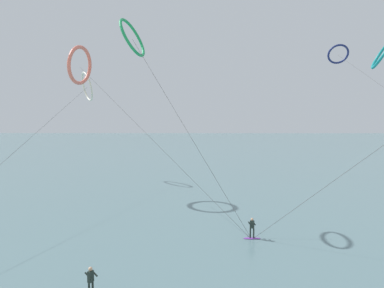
% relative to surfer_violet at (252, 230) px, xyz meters
% --- Properties ---
extents(sea_water, '(400.00, 200.00, 0.08)m').
position_rel_surfer_violet_xyz_m(sea_water, '(-4.81, 81.68, -0.78)').
color(sea_water, slate).
rests_on(sea_water, ground).
extents(surfer_violet, '(1.40, 0.68, 1.70)m').
position_rel_surfer_violet_xyz_m(surfer_violet, '(0.00, 0.00, 0.00)').
color(surfer_violet, purple).
rests_on(surfer_violet, ground).
extents(surfer_amber, '(1.40, 0.69, 1.70)m').
position_rel_surfer_violet_xyz_m(surfer_amber, '(-10.28, -9.07, 0.00)').
color(surfer_amber, orange).
rests_on(surfer_amber, ground).
extents(kite_coral, '(19.95, 18.18, 18.65)m').
position_rel_surfer_violet_xyz_m(kite_coral, '(-18.77, 15.68, 15.40)').
color(kite_coral, '#EA7260').
rests_on(kite_coral, ground).
extents(kite_emerald, '(11.97, 8.20, 19.20)m').
position_rel_surfer_violet_xyz_m(kite_emerald, '(-10.51, 6.01, 16.50)').
color(kite_emerald, '#199351').
rests_on(kite_emerald, ground).
extents(kite_teal, '(3.79, 44.01, 21.36)m').
position_rel_surfer_violet_xyz_m(kite_teal, '(23.49, 25.57, 18.36)').
color(kite_teal, teal).
rests_on(kite_teal, ground).
extents(kite_ivory, '(3.55, 46.93, 17.03)m').
position_rel_surfer_violet_xyz_m(kite_ivory, '(-21.66, 27.49, 13.85)').
color(kite_ivory, silver).
rests_on(kite_ivory, ground).
extents(kite_navy, '(3.31, 41.52, 20.80)m').
position_rel_surfer_violet_xyz_m(kite_navy, '(17.15, 25.72, 18.48)').
color(kite_navy, navy).
rests_on(kite_navy, ground).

